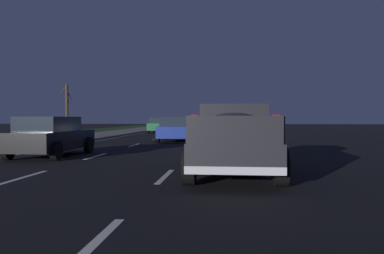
{
  "coord_description": "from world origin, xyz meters",
  "views": [
    {
      "loc": [
        -0.3,
        -3.3,
        1.48
      ],
      "look_at": [
        9.6,
        -2.42,
        1.25
      ],
      "focal_mm": 36.13,
      "sensor_mm": 36.0,
      "label": 1
    }
  ],
  "objects_px": {
    "bare_tree_far": "(67,107)",
    "pickup_truck": "(234,137)",
    "sedan_blue": "(175,129)",
    "sedan_green": "(160,125)",
    "sedan_black": "(51,136)",
    "sedan_white": "(232,127)"
  },
  "relations": [
    {
      "from": "bare_tree_far",
      "to": "sedan_blue",
      "type": "bearing_deg",
      "value": -135.76
    },
    {
      "from": "sedan_black",
      "to": "sedan_blue",
      "type": "bearing_deg",
      "value": -19.36
    },
    {
      "from": "sedan_blue",
      "to": "sedan_green",
      "type": "bearing_deg",
      "value": 13.72
    },
    {
      "from": "pickup_truck",
      "to": "sedan_blue",
      "type": "xyz_separation_m",
      "value": [
        14.08,
        3.44,
        -0.2
      ]
    },
    {
      "from": "sedan_green",
      "to": "bare_tree_far",
      "type": "bearing_deg",
      "value": 97.9
    },
    {
      "from": "bare_tree_far",
      "to": "pickup_truck",
      "type": "bearing_deg",
      "value": -149.24
    },
    {
      "from": "sedan_black",
      "to": "sedan_blue",
      "type": "relative_size",
      "value": 1.01
    },
    {
      "from": "sedan_black",
      "to": "sedan_white",
      "type": "relative_size",
      "value": 1.0
    },
    {
      "from": "sedan_black",
      "to": "bare_tree_far",
      "type": "xyz_separation_m",
      "value": [
        23.06,
        9.16,
        1.79
      ]
    },
    {
      "from": "sedan_white",
      "to": "sedan_blue",
      "type": "bearing_deg",
      "value": 143.4
    },
    {
      "from": "sedan_blue",
      "to": "bare_tree_far",
      "type": "xyz_separation_m",
      "value": [
        13.03,
        12.69,
        1.79
      ]
    },
    {
      "from": "sedan_black",
      "to": "sedan_white",
      "type": "xyz_separation_m",
      "value": [
        15.0,
        -7.21,
        0.0
      ]
    },
    {
      "from": "sedan_green",
      "to": "sedan_black",
      "type": "relative_size",
      "value": 0.99
    },
    {
      "from": "sedan_white",
      "to": "sedan_green",
      "type": "bearing_deg",
      "value": 37.52
    },
    {
      "from": "sedan_green",
      "to": "sedan_blue",
      "type": "xyz_separation_m",
      "value": [
        -14.3,
        -3.49,
        0.0
      ]
    },
    {
      "from": "pickup_truck",
      "to": "sedan_green",
      "type": "distance_m",
      "value": 29.22
    },
    {
      "from": "sedan_blue",
      "to": "sedan_black",
      "type": "bearing_deg",
      "value": 160.64
    },
    {
      "from": "sedan_black",
      "to": "bare_tree_far",
      "type": "bearing_deg",
      "value": 21.67
    },
    {
      "from": "pickup_truck",
      "to": "sedan_white",
      "type": "bearing_deg",
      "value": -0.72
    },
    {
      "from": "sedan_blue",
      "to": "bare_tree_far",
      "type": "relative_size",
      "value": 0.9
    },
    {
      "from": "pickup_truck",
      "to": "sedan_black",
      "type": "height_order",
      "value": "pickup_truck"
    },
    {
      "from": "sedan_black",
      "to": "sedan_blue",
      "type": "distance_m",
      "value": 10.64
    }
  ]
}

